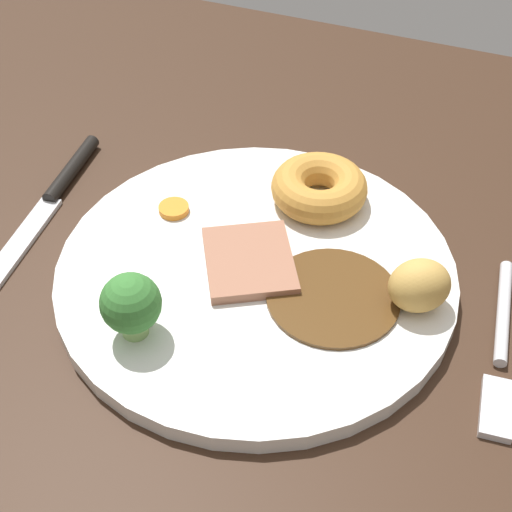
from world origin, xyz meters
TOP-DOWN VIEW (x-y plane):
  - dining_table at (0.00, 0.00)cm, footprint 120.00×84.00cm
  - dinner_plate at (1.89, -1.74)cm, footprint 29.05×29.05cm
  - gravy_pool at (-4.24, -0.80)cm, footprint 9.35×9.35cm
  - meat_slice_main at (2.38, -1.66)cm, footprint 8.99×9.36cm
  - yorkshire_pudding at (0.19, -10.37)cm, footprint 7.58×7.58cm
  - roast_potato_left at (-9.69, -2.30)cm, footprint 5.53×5.33cm
  - carrot_coin_front at (10.10, -4.99)cm, footprint 2.37×2.37cm
  - broccoli_floret at (7.00, 7.01)cm, footprint 4.02×4.02cm
  - fork at (-15.85, -1.48)cm, footprint 2.95×15.32cm
  - knife at (20.79, -4.24)cm, footprint 3.39×18.55cm

SIDE VIEW (x-z plane):
  - dining_table at x=0.00cm, z-range 0.00..3.60cm
  - fork at x=-15.85cm, z-range 3.54..4.44cm
  - knife at x=20.79cm, z-range 3.45..4.65cm
  - dinner_plate at x=1.89cm, z-range 3.60..5.00cm
  - gravy_pool at x=-4.24cm, z-range 5.00..5.30cm
  - carrot_coin_front at x=10.10cm, z-range 5.00..5.51cm
  - meat_slice_main at x=2.38cm, z-range 5.00..5.80cm
  - yorkshire_pudding at x=0.19cm, z-range 5.00..7.71cm
  - roast_potato_left at x=-9.69cm, z-range 5.00..8.81cm
  - broccoli_floret at x=7.00cm, z-range 5.28..10.14cm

